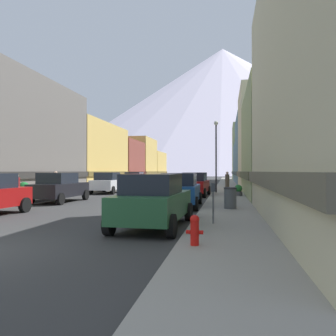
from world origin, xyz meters
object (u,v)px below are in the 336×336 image
(car_right_1, at_px, (180,190))
(parking_meter_near, at_px, (213,197))
(car_left_2, at_px, (108,183))
(trash_bin_right, at_px, (230,198))
(car_right_2, at_px, (195,184))
(pedestrian_0, at_px, (227,182))
(pedestrian_1, at_px, (56,184))
(car_left_1, at_px, (59,187))
(fire_hydrant_near, at_px, (195,229))
(potted_plant_1, at_px, (238,190))
(car_left_3, at_px, (135,180))
(pedestrian_2, at_px, (17,188))
(streetlamp_right, at_px, (216,145))
(potted_plant_0, at_px, (24,188))
(car_right_0, at_px, (154,200))

(car_right_1, distance_m, parking_meter_near, 6.38)
(car_left_2, xyz_separation_m, trash_bin_right, (10.15, -11.35, -0.26))
(car_right_2, bearing_deg, pedestrian_0, 56.96)
(parking_meter_near, xyz_separation_m, pedestrian_1, (-12.00, 11.55, -0.06))
(car_left_1, xyz_separation_m, fire_hydrant_near, (9.25, -10.83, -0.37))
(parking_meter_near, bearing_deg, car_right_1, 107.80)
(car_left_1, bearing_deg, trash_bin_right, -16.82)
(pedestrian_1, bearing_deg, parking_meter_near, -43.90)
(potted_plant_1, bearing_deg, car_left_3, 133.25)
(pedestrian_0, bearing_deg, parking_meter_near, -91.62)
(trash_bin_right, distance_m, pedestrian_2, 12.84)
(car_right_1, bearing_deg, car_left_1, 168.81)
(car_left_3, relative_size, car_right_1, 1.01)
(car_right_2, distance_m, potted_plant_1, 3.47)
(car_left_1, bearing_deg, car_left_2, 89.98)
(car_left_2, distance_m, parking_meter_near, 18.51)
(car_right_2, distance_m, streetlamp_right, 4.14)
(car_left_1, xyz_separation_m, parking_meter_near, (9.55, -7.57, 0.11))
(car_right_1, bearing_deg, car_left_3, 112.80)
(streetlamp_right, bearing_deg, car_left_2, -177.63)
(potted_plant_0, bearing_deg, streetlamp_right, 31.05)
(fire_hydrant_near, relative_size, pedestrian_2, 0.45)
(car_right_1, height_order, potted_plant_0, car_right_1)
(pedestrian_0, height_order, pedestrian_1, pedestrian_1)
(car_right_2, height_order, fire_hydrant_near, car_right_2)
(car_left_2, xyz_separation_m, pedestrian_2, (-2.45, -8.88, -0.03))
(trash_bin_right, bearing_deg, parking_meter_near, -97.58)
(pedestrian_0, bearing_deg, pedestrian_2, -139.32)
(car_right_2, relative_size, pedestrian_2, 2.86)
(car_left_1, distance_m, trash_bin_right, 10.61)
(fire_hydrant_near, bearing_deg, streetlamp_right, 90.29)
(pedestrian_0, bearing_deg, potted_plant_1, -81.55)
(car_right_1, distance_m, potted_plant_0, 11.14)
(trash_bin_right, xyz_separation_m, pedestrian_0, (-0.10, 13.21, 0.29))
(car_right_1, bearing_deg, potted_plant_0, 165.83)
(car_right_1, distance_m, streetlamp_right, 10.73)
(pedestrian_1, bearing_deg, car_left_1, -58.34)
(car_left_2, xyz_separation_m, potted_plant_1, (10.80, -3.18, -0.37))
(parking_meter_near, relative_size, streetlamp_right, 0.23)
(car_left_3, bearing_deg, potted_plant_1, -46.75)
(trash_bin_right, relative_size, pedestrian_0, 0.58)
(car_left_3, height_order, fire_hydrant_near, car_left_3)
(parking_meter_near, xyz_separation_m, trash_bin_right, (0.60, 4.51, -0.37))
(car_left_1, xyz_separation_m, pedestrian_1, (-2.45, 3.97, 0.05))
(car_left_2, relative_size, fire_hydrant_near, 6.35)
(car_right_2, height_order, pedestrian_1, pedestrian_1)
(car_left_3, bearing_deg, car_right_2, -53.29)
(pedestrian_2, bearing_deg, car_right_2, 34.78)
(car_right_0, bearing_deg, car_left_2, 115.28)
(car_left_3, xyz_separation_m, pedestrian_0, (10.05, -6.43, 0.03))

